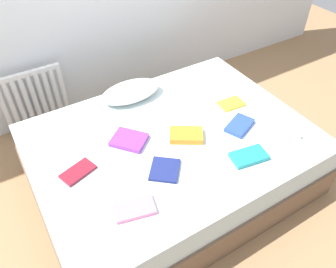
{
  "coord_description": "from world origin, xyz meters",
  "views": [
    {
      "loc": [
        -0.92,
        -1.47,
        2.11
      ],
      "look_at": [
        0.0,
        0.05,
        0.48
      ],
      "focal_mm": 35.27,
      "sensor_mm": 36.0,
      "label": 1
    }
  ],
  "objects_px": {
    "textbook_purple": "(129,140)",
    "radiator": "(34,97)",
    "textbook_orange": "(186,135)",
    "textbook_pink": "(134,209)",
    "textbook_blue": "(240,125)",
    "textbook_maroon": "(78,172)",
    "bed": "(171,160)",
    "textbook_yellow": "(231,104)",
    "textbook_teal": "(249,156)",
    "pillow": "(131,92)",
    "textbook_navy": "(165,170)",
    "textbook_white": "(282,133)"
  },
  "relations": [
    {
      "from": "radiator",
      "to": "pillow",
      "type": "bearing_deg",
      "value": -43.55
    },
    {
      "from": "radiator",
      "to": "textbook_yellow",
      "type": "height_order",
      "value": "radiator"
    },
    {
      "from": "textbook_purple",
      "to": "textbook_yellow",
      "type": "bearing_deg",
      "value": 47.75
    },
    {
      "from": "bed",
      "to": "textbook_yellow",
      "type": "xyz_separation_m",
      "value": [
        0.6,
        0.07,
        0.26
      ]
    },
    {
      "from": "textbook_maroon",
      "to": "pillow",
      "type": "bearing_deg",
      "value": 22.28
    },
    {
      "from": "pillow",
      "to": "textbook_pink",
      "type": "height_order",
      "value": "pillow"
    },
    {
      "from": "textbook_navy",
      "to": "textbook_purple",
      "type": "relative_size",
      "value": 0.85
    },
    {
      "from": "radiator",
      "to": "textbook_yellow",
      "type": "relative_size",
      "value": 2.91
    },
    {
      "from": "radiator",
      "to": "textbook_navy",
      "type": "distance_m",
      "value": 1.55
    },
    {
      "from": "textbook_pink",
      "to": "textbook_blue",
      "type": "xyz_separation_m",
      "value": [
        0.99,
        0.25,
        0.0
      ]
    },
    {
      "from": "textbook_pink",
      "to": "textbook_teal",
      "type": "relative_size",
      "value": 0.96
    },
    {
      "from": "textbook_orange",
      "to": "textbook_teal",
      "type": "bearing_deg",
      "value": -24.98
    },
    {
      "from": "radiator",
      "to": "textbook_pink",
      "type": "height_order",
      "value": "radiator"
    },
    {
      "from": "pillow",
      "to": "textbook_maroon",
      "type": "relative_size",
      "value": 2.28
    },
    {
      "from": "radiator",
      "to": "textbook_maroon",
      "type": "height_order",
      "value": "radiator"
    },
    {
      "from": "textbook_orange",
      "to": "textbook_yellow",
      "type": "bearing_deg",
      "value": 46.69
    },
    {
      "from": "bed",
      "to": "pillow",
      "type": "height_order",
      "value": "pillow"
    },
    {
      "from": "radiator",
      "to": "textbook_maroon",
      "type": "relative_size",
      "value": 2.63
    },
    {
      "from": "textbook_yellow",
      "to": "textbook_white",
      "type": "bearing_deg",
      "value": -75.62
    },
    {
      "from": "textbook_maroon",
      "to": "textbook_navy",
      "type": "bearing_deg",
      "value": -47.26
    },
    {
      "from": "textbook_yellow",
      "to": "textbook_orange",
      "type": "xyz_separation_m",
      "value": [
        -0.52,
        -0.13,
        0.01
      ]
    },
    {
      "from": "textbook_blue",
      "to": "textbook_white",
      "type": "height_order",
      "value": "textbook_white"
    },
    {
      "from": "textbook_yellow",
      "to": "pillow",
      "type": "bearing_deg",
      "value": 146.41
    },
    {
      "from": "bed",
      "to": "textbook_navy",
      "type": "xyz_separation_m",
      "value": [
        -0.21,
        -0.26,
        0.26
      ]
    },
    {
      "from": "textbook_purple",
      "to": "textbook_orange",
      "type": "distance_m",
      "value": 0.4
    },
    {
      "from": "textbook_purple",
      "to": "textbook_yellow",
      "type": "xyz_separation_m",
      "value": [
        0.89,
        -0.04,
        -0.01
      ]
    },
    {
      "from": "pillow",
      "to": "textbook_navy",
      "type": "relative_size",
      "value": 2.5
    },
    {
      "from": "textbook_maroon",
      "to": "bed",
      "type": "bearing_deg",
      "value": -19.04
    },
    {
      "from": "pillow",
      "to": "textbook_white",
      "type": "relative_size",
      "value": 2.13
    },
    {
      "from": "textbook_pink",
      "to": "textbook_blue",
      "type": "distance_m",
      "value": 1.02
    },
    {
      "from": "textbook_purple",
      "to": "textbook_yellow",
      "type": "height_order",
      "value": "textbook_purple"
    },
    {
      "from": "textbook_purple",
      "to": "radiator",
      "type": "bearing_deg",
      "value": 161.19
    },
    {
      "from": "radiator",
      "to": "textbook_purple",
      "type": "relative_size",
      "value": 2.44
    },
    {
      "from": "bed",
      "to": "textbook_blue",
      "type": "height_order",
      "value": "textbook_blue"
    },
    {
      "from": "textbook_purple",
      "to": "textbook_orange",
      "type": "relative_size",
      "value": 1.0
    },
    {
      "from": "textbook_yellow",
      "to": "textbook_teal",
      "type": "xyz_separation_m",
      "value": [
        -0.28,
        -0.52,
        0.01
      ]
    },
    {
      "from": "textbook_pink",
      "to": "textbook_yellow",
      "type": "height_order",
      "value": "textbook_pink"
    },
    {
      "from": "radiator",
      "to": "textbook_teal",
      "type": "xyz_separation_m",
      "value": [
        1.03,
        -1.65,
        0.16
      ]
    },
    {
      "from": "textbook_blue",
      "to": "textbook_maroon",
      "type": "height_order",
      "value": "textbook_blue"
    },
    {
      "from": "textbook_blue",
      "to": "pillow",
      "type": "bearing_deg",
      "value": 101.71
    },
    {
      "from": "textbook_pink",
      "to": "textbook_blue",
      "type": "bearing_deg",
      "value": 27.66
    },
    {
      "from": "textbook_pink",
      "to": "textbook_teal",
      "type": "xyz_separation_m",
      "value": [
        0.84,
        -0.03,
        0.0
      ]
    },
    {
      "from": "textbook_blue",
      "to": "textbook_teal",
      "type": "distance_m",
      "value": 0.31
    },
    {
      "from": "textbook_maroon",
      "to": "textbook_teal",
      "type": "relative_size",
      "value": 0.9
    },
    {
      "from": "textbook_yellow",
      "to": "textbook_pink",
      "type": "bearing_deg",
      "value": -151.88
    },
    {
      "from": "bed",
      "to": "textbook_blue",
      "type": "bearing_deg",
      "value": -20.32
    },
    {
      "from": "textbook_pink",
      "to": "textbook_maroon",
      "type": "bearing_deg",
      "value": 126.14
    },
    {
      "from": "pillow",
      "to": "textbook_navy",
      "type": "xyz_separation_m",
      "value": [
        -0.17,
        -0.83,
        -0.05
      ]
    },
    {
      "from": "radiator",
      "to": "textbook_yellow",
      "type": "bearing_deg",
      "value": -40.92
    },
    {
      "from": "textbook_orange",
      "to": "textbook_pink",
      "type": "bearing_deg",
      "value": -116.65
    }
  ]
}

